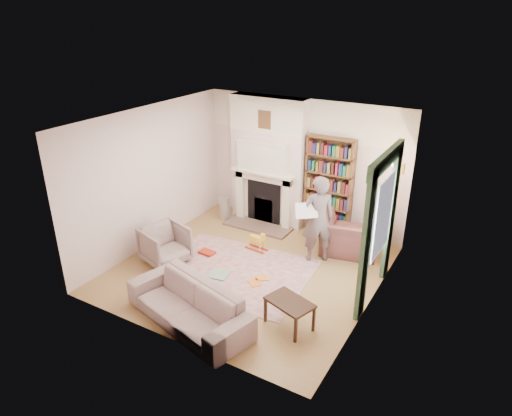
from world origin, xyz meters
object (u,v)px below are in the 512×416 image
Objects in this scene: sofa at (189,305)px; paraffin_heater at (225,208)px; armchair_reading at (350,235)px; rocking_horse at (256,241)px; bookcase at (329,182)px; armchair_left at (165,245)px; man_reading at (318,219)px; coffee_table at (289,314)px.

sofa is 3.93× the size of paraffin_heater.
rocking_horse is at bearing 16.08° from armchair_reading.
armchair_reading is 2.99m from paraffin_heater.
armchair_left is at bearing -129.12° from bookcase.
armchair_left is 1.97m from sofa.
bookcase reaches higher than man_reading.
sofa is at bearing 56.13° from armchair_reading.
man_reading is (0.91, 2.75, 0.54)m from sofa.
armchair_left is at bearing -172.46° from coffee_table.
bookcase is 3.54m from armchair_left.
armchair_reading reaches higher than sofa.
man_reading reaches higher than rocking_horse.
paraffin_heater is (-2.54, 0.66, -0.58)m from man_reading.
bookcase reaches higher than rocking_horse.
man_reading reaches higher than sofa.
armchair_reading reaches higher than paraffin_heater.
rocking_horse is at bearing -26.88° from man_reading.
armchair_left is at bearing -7.44° from man_reading.
bookcase is 4.01× the size of rocking_horse.
paraffin_heater is (-2.27, -0.50, -0.90)m from bookcase.
armchair_left is 1.12× the size of coffee_table.
armchair_left is 2.95m from coffee_table.
man_reading is (0.27, -1.16, -0.32)m from bookcase.
bookcase is at bearing 121.01° from coffee_table.
armchair_reading is at bearing 33.78° from rocking_horse.
armchair_reading is at bearing 108.47° from coffee_table.
bookcase is 1.23m from man_reading.
sofa is at bearing -112.48° from armchair_left.
armchair_left is at bearing -87.34° from paraffin_heater.
armchair_left is at bearing 155.58° from sofa.
rocking_horse is (-1.62, -0.86, -0.17)m from armchair_reading.
coffee_table is (0.72, -3.22, -0.95)m from bookcase.
man_reading is 2.69m from paraffin_heater.
man_reading is (-0.45, -0.60, 0.48)m from armchair_reading.
man_reading is at bearing -14.54° from paraffin_heater.
bookcase is 2.36× the size of armchair_left.
sofa is 1.27× the size of man_reading.
man_reading is 3.10× the size of paraffin_heater.
coffee_table is (1.37, 0.69, -0.09)m from sofa.
rocking_horse is at bearing 110.66° from sofa.
man_reading is 2.20m from coffee_table.
sofa is 1.54m from coffee_table.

